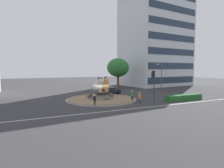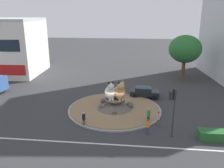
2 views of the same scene
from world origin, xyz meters
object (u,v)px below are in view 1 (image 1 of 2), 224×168
pedestrian_orange_shirt (140,98)px  traffic_light_mast (154,79)px  broadleaf_tree_behind_island (118,68)px  pedestrian_black_shirt (95,100)px  cat_statue_white (98,86)px  cat_statue_calico (104,86)px  sedan_on_far_lane (109,91)px  office_tower (155,41)px  pedestrian_green_shirt (132,95)px  pedestrian_pink_shirt (140,96)px  streetlight_arm (161,75)px

pedestrian_orange_shirt → traffic_light_mast: bearing=-10.6°
broadleaf_tree_behind_island → pedestrian_black_shirt: broadleaf_tree_behind_island is taller
cat_statue_white → cat_statue_calico: size_ratio=0.92×
pedestrian_orange_shirt → cat_statue_white: bearing=121.8°
broadleaf_tree_behind_island → sedan_on_far_lane: size_ratio=1.90×
traffic_light_mast → cat_statue_calico: bearing=32.4°
office_tower → pedestrian_green_shirt: bearing=-139.8°
office_tower → sedan_on_far_lane: 28.94m
office_tower → pedestrian_black_shirt: office_tower is taller
office_tower → pedestrian_green_shirt: 33.44m
pedestrian_pink_shirt → pedestrian_black_shirt: 7.89m
pedestrian_green_shirt → pedestrian_black_shirt: pedestrian_green_shirt is taller
cat_statue_calico → pedestrian_black_shirt: 6.04m
pedestrian_pink_shirt → sedan_on_far_lane: pedestrian_pink_shirt is taller
cat_statue_calico → streetlight_arm: 18.00m
sedan_on_far_lane → pedestrian_green_shirt: bearing=-85.5°
pedestrian_green_shirt → pedestrian_black_shirt: size_ratio=1.08×
office_tower → streetlight_arm: (-8.10, -12.70, -9.96)m
cat_statue_calico → pedestrian_green_shirt: size_ratio=1.59×
pedestrian_green_shirt → broadleaf_tree_behind_island: bearing=-67.0°
pedestrian_black_shirt → traffic_light_mast: bearing=19.1°
cat_statue_calico → pedestrian_pink_shirt: size_ratio=1.70×
pedestrian_pink_shirt → pedestrian_black_shirt: (-7.83, -0.97, -0.01)m
streetlight_arm → sedan_on_far_lane: size_ratio=1.54×
cat_statue_calico → sedan_on_far_lane: (3.13, 4.91, -1.58)m
broadleaf_tree_behind_island → streetlight_arm: (6.53, -9.17, -1.67)m
traffic_light_mast → office_tower: bearing=-48.7°
office_tower → sedan_on_far_lane: (-21.81, -14.02, -12.87)m
cat_statue_calico → pedestrian_orange_shirt: size_ratio=1.72×
sedan_on_far_lane → pedestrian_pink_shirt: bearing=-78.9°
office_tower → pedestrian_black_shirt: 39.10m
cat_statue_white → cat_statue_calico: (1.15, 0.02, 0.04)m
cat_statue_calico → pedestrian_green_shirt: 4.91m
cat_statue_white → office_tower: office_tower is taller
cat_statue_calico → streetlight_arm: (16.84, 6.23, 1.34)m
pedestrian_pink_shirt → pedestrian_black_shirt: pedestrian_pink_shirt is taller
office_tower → pedestrian_pink_shirt: 33.17m
cat_statue_calico → office_tower: office_tower is taller
cat_statue_calico → pedestrian_black_shirt: cat_statue_calico is taller
streetlight_arm → pedestrian_black_shirt: bearing=14.9°
pedestrian_green_shirt → office_tower: bearing=-90.9°
cat_statue_calico → traffic_light_mast: bearing=23.0°
pedestrian_pink_shirt → sedan_on_far_lane: bearing=22.4°
pedestrian_green_shirt → cat_statue_calico: bearing=-0.6°
pedestrian_black_shirt → cat_statue_calico: bearing=80.5°
pedestrian_black_shirt → streetlight_arm: bearing=54.7°
pedestrian_pink_shirt → pedestrian_orange_shirt: (-1.20, -1.90, -0.01)m
streetlight_arm → pedestrian_orange_shirt: 18.32m
streetlight_arm → pedestrian_pink_shirt: 16.20m
pedestrian_orange_shirt → pedestrian_black_shirt: same height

